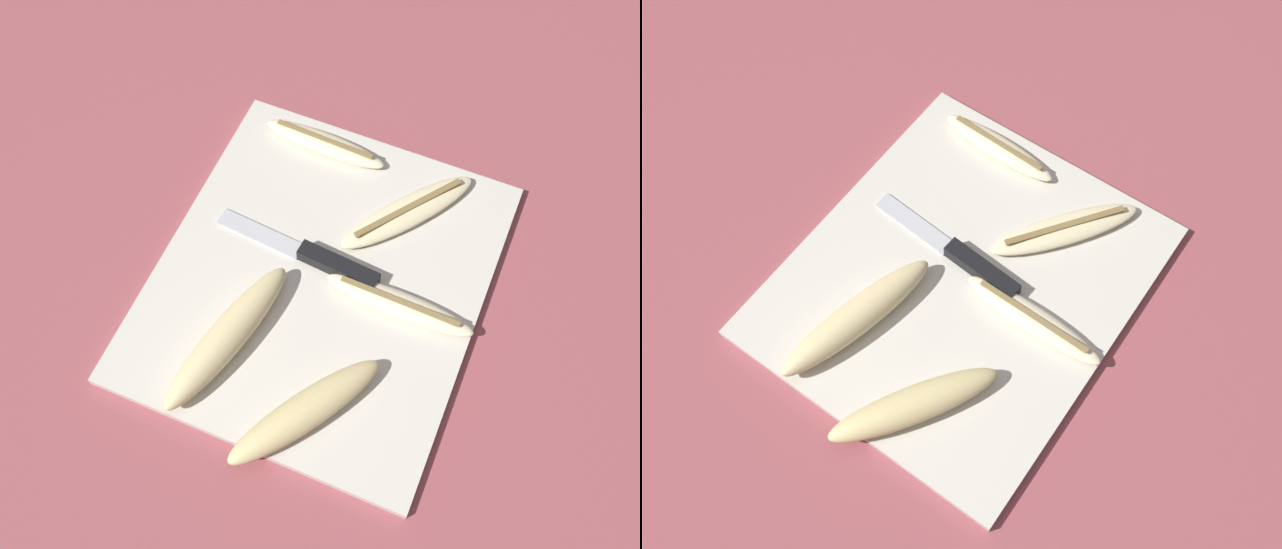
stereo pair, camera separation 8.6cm
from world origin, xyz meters
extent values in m
plane|color=#93474C|center=(0.00, 0.00, 0.00)|extent=(4.00, 4.00, 0.00)
cube|color=beige|center=(0.00, 0.00, 0.01)|extent=(0.43, 0.37, 0.01)
cube|color=black|center=(0.02, -0.02, 0.02)|extent=(0.03, 0.10, 0.02)
cube|color=#B7BABF|center=(0.03, 0.09, 0.01)|extent=(0.03, 0.11, 0.00)
ellipsoid|color=beige|center=(-0.11, 0.06, 0.03)|extent=(0.21, 0.09, 0.04)
ellipsoid|color=beige|center=(0.12, -0.06, 0.02)|extent=(0.18, 0.15, 0.02)
cube|color=olive|center=(0.12, -0.06, 0.03)|extent=(0.13, 0.10, 0.00)
ellipsoid|color=beige|center=(0.18, 0.07, 0.02)|extent=(0.04, 0.17, 0.02)
cube|color=olive|center=(0.18, 0.07, 0.03)|extent=(0.01, 0.13, 0.00)
ellipsoid|color=#DBC684|center=(-0.16, -0.05, 0.03)|extent=(0.18, 0.14, 0.03)
ellipsoid|color=beige|center=(0.00, -0.10, 0.02)|extent=(0.04, 0.18, 0.02)
cube|color=olive|center=(0.00, -0.10, 0.03)|extent=(0.01, 0.14, 0.00)
camera|label=1|loc=(-0.37, -0.16, 0.79)|focal=42.00mm
camera|label=2|loc=(-0.33, -0.23, 0.79)|focal=42.00mm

